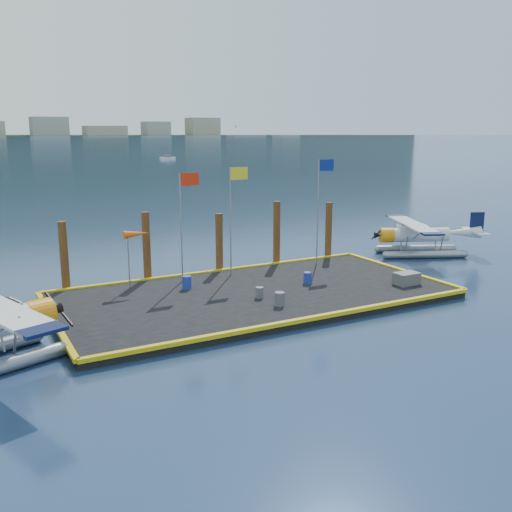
{
  "coord_description": "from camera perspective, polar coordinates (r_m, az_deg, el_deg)",
  "views": [
    {
      "loc": [
        -13.43,
        -25.28,
        8.67
      ],
      "look_at": [
        1.19,
        2.0,
        1.8
      ],
      "focal_mm": 40.0,
      "sensor_mm": 36.0,
      "label": 1
    }
  ],
  "objects": [
    {
      "name": "ground",
      "position": [
        29.91,
        -0.2,
        -4.34
      ],
      "size": [
        4000.0,
        4000.0,
        0.0
      ],
      "primitive_type": "plane",
      "color": "navy",
      "rests_on": "ground"
    },
    {
      "name": "dock",
      "position": [
        29.85,
        -0.2,
        -3.97
      ],
      "size": [
        20.0,
        10.0,
        0.4
      ],
      "primitive_type": "cube",
      "color": "black",
      "rests_on": "ground"
    },
    {
      "name": "dock_bumpers",
      "position": [
        29.77,
        -0.2,
        -3.44
      ],
      "size": [
        20.25,
        10.25,
        0.18
      ],
      "primitive_type": null,
      "color": "gold",
      "rests_on": "dock"
    },
    {
      "name": "far_backdrop",
      "position": [
        1780.91,
        -20.46,
        11.77
      ],
      "size": [
        3050.0,
        2050.0,
        810.0
      ],
      "color": "black",
      "rests_on": "ground"
    },
    {
      "name": "seaplane_d",
      "position": [
        41.55,
        15.74,
        1.85
      ],
      "size": [
        7.89,
        8.27,
        3.03
      ],
      "rotation": [
        0.0,
        0.0,
        1.14
      ],
      "color": "gray",
      "rests_on": "ground"
    },
    {
      "name": "drum_0",
      "position": [
        30.54,
        -6.94,
        -2.63
      ],
      "size": [
        0.49,
        0.49,
        0.68
      ],
      "primitive_type": "cylinder",
      "color": "navy",
      "rests_on": "dock"
    },
    {
      "name": "drum_1",
      "position": [
        27.42,
        2.38,
        -4.32
      ],
      "size": [
        0.48,
        0.48,
        0.67
      ],
      "primitive_type": "cylinder",
      "color": "#504F53",
      "rests_on": "dock"
    },
    {
      "name": "drum_2",
      "position": [
        31.45,
        5.17,
        -2.19
      ],
      "size": [
        0.45,
        0.45,
        0.63
      ],
      "primitive_type": "cylinder",
      "color": "navy",
      "rests_on": "dock"
    },
    {
      "name": "drum_3",
      "position": [
        28.68,
        0.35,
        -3.67
      ],
      "size": [
        0.39,
        0.39,
        0.55
      ],
      "primitive_type": "cylinder",
      "color": "#504F53",
      "rests_on": "dock"
    },
    {
      "name": "crate",
      "position": [
        32.22,
        14.82,
        -2.19
      ],
      "size": [
        1.31,
        0.88,
        0.66
      ],
      "primitive_type": "cube",
      "color": "#504F53",
      "rests_on": "dock"
    },
    {
      "name": "flagpole_red",
      "position": [
        31.43,
        -7.19,
        4.6
      ],
      "size": [
        1.14,
        0.08,
        6.0
      ],
      "color": "gray",
      "rests_on": "dock"
    },
    {
      "name": "flagpole_yellow",
      "position": [
        32.6,
        -2.26,
        5.17
      ],
      "size": [
        1.14,
        0.08,
        6.2
      ],
      "color": "gray",
      "rests_on": "dock"
    },
    {
      "name": "flagpole_blue",
      "position": [
        35.59,
        6.5,
        6.0
      ],
      "size": [
        1.14,
        0.08,
        6.5
      ],
      "color": "gray",
      "rests_on": "dock"
    },
    {
      "name": "windsock",
      "position": [
        30.75,
        -11.88,
        2.05
      ],
      "size": [
        1.4,
        0.44,
        3.12
      ],
      "color": "gray",
      "rests_on": "dock"
    },
    {
      "name": "piling_0",
      "position": [
        31.78,
        -18.62,
        -0.27
      ],
      "size": [
        0.44,
        0.44,
        4.0
      ],
      "primitive_type": "cylinder",
      "color": "#442413",
      "rests_on": "ground"
    },
    {
      "name": "piling_1",
      "position": [
        32.76,
        -10.87,
        0.71
      ],
      "size": [
        0.44,
        0.44,
        4.2
      ],
      "primitive_type": "cylinder",
      "color": "#442413",
      "rests_on": "ground"
    },
    {
      "name": "piling_2",
      "position": [
        34.37,
        -3.69,
        1.12
      ],
      "size": [
        0.44,
        0.44,
        3.8
      ],
      "primitive_type": "cylinder",
      "color": "#442413",
      "rests_on": "ground"
    },
    {
      "name": "piling_3",
      "position": [
        36.13,
        2.08,
        2.1
      ],
      "size": [
        0.44,
        0.44,
        4.3
      ],
      "primitive_type": "cylinder",
      "color": "#442413",
      "rests_on": "ground"
    },
    {
      "name": "piling_4",
      "position": [
        38.3,
        7.26,
        2.38
      ],
      "size": [
        0.44,
        0.44,
        4.0
      ],
      "primitive_type": "cylinder",
      "color": "#442413",
      "rests_on": "ground"
    }
  ]
}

